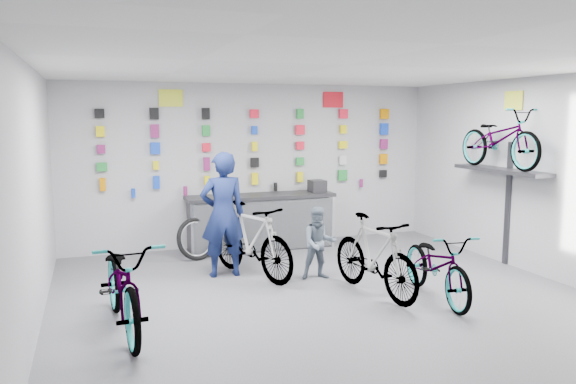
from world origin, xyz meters
name	(u,v)px	position (x,y,z in m)	size (l,w,h in m)	color
floor	(343,312)	(0.00, 0.00, 0.00)	(8.00, 8.00, 0.00)	#4C4C51
ceiling	(346,65)	(0.00, 0.00, 3.00)	(8.00, 8.00, 0.00)	white
wall_back	(254,165)	(0.00, 4.00, 1.50)	(7.00, 7.00, 0.00)	#B5B5B7
wall_left	(26,208)	(-3.50, 0.00, 1.50)	(8.00, 8.00, 0.00)	#B5B5B7
wall_right	(570,181)	(3.50, 0.00, 1.50)	(8.00, 8.00, 0.00)	#B5B5B7
counter	(261,223)	(0.00, 3.54, 0.49)	(2.70, 0.66, 1.00)	black
merch_wall	(261,148)	(0.12, 3.93, 1.82)	(5.57, 0.08, 1.55)	orange
wall_bracket	(502,175)	(3.33, 1.20, 1.46)	(0.39, 1.90, 2.00)	#333338
sign_left	(171,98)	(-1.50, 3.98, 2.72)	(0.42, 0.02, 0.30)	#DDEB33
sign_right	(333,100)	(1.60, 3.98, 2.72)	(0.42, 0.02, 0.30)	red
sign_side	(513,101)	(3.48, 1.20, 2.65)	(0.02, 0.40, 0.30)	#DDEB33
bike_left	(123,284)	(-2.59, 0.25, 0.55)	(0.72, 2.08, 1.09)	gray
bike_center	(374,256)	(0.68, 0.48, 0.54)	(0.51, 1.80, 1.08)	gray
bike_right	(437,265)	(1.37, 0.04, 0.47)	(0.62, 1.78, 0.93)	gray
bike_service	(251,240)	(-0.65, 1.85, 0.57)	(0.53, 1.89, 1.13)	gray
bike_wall	(500,139)	(3.25, 1.20, 2.05)	(0.63, 1.80, 0.95)	gray
clerk	(223,214)	(-1.04, 2.05, 0.94)	(0.69, 0.45, 1.89)	#121D4A
customer	(319,243)	(0.27, 1.43, 0.54)	(0.53, 0.41, 1.08)	slate
spare_wheel	(196,239)	(-1.25, 3.17, 0.35)	(0.77, 0.49, 0.72)	black
register	(317,186)	(1.10, 3.55, 1.11)	(0.28, 0.30, 0.22)	black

